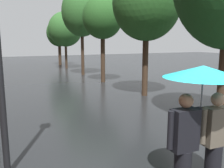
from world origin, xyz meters
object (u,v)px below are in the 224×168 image
at_px(street_tree_1, 147,3).
at_px(street_tree_5, 59,33).
at_px(street_tree_4, 65,29).
at_px(street_tree_3, 82,12).
at_px(couple_under_umbrella, 201,110).
at_px(street_tree_2, 103,18).

relative_size(street_tree_1, street_tree_5, 1.22).
bearing_deg(street_tree_5, street_tree_4, -94.68).
bearing_deg(street_tree_1, street_tree_5, 89.86).
bearing_deg(street_tree_5, street_tree_3, -92.36).
distance_m(street_tree_5, couple_under_umbrella, 22.91).
distance_m(street_tree_2, couple_under_umbrella, 11.41).
height_order(street_tree_2, street_tree_3, street_tree_3).
distance_m(street_tree_1, street_tree_2, 4.23).
relative_size(street_tree_1, street_tree_4, 1.13).
bearing_deg(street_tree_4, couple_under_umbrella, -99.10).
xyz_separation_m(street_tree_2, street_tree_4, (-0.02, 8.28, -0.29)).
bearing_deg(street_tree_2, street_tree_5, 88.69).
distance_m(street_tree_4, street_tree_5, 3.59).
height_order(street_tree_1, street_tree_4, street_tree_1).
relative_size(street_tree_1, street_tree_2, 1.13).
xyz_separation_m(street_tree_3, street_tree_5, (0.34, 8.33, -1.22)).
height_order(street_tree_3, couple_under_umbrella, street_tree_3).
distance_m(street_tree_3, street_tree_4, 4.86).
height_order(street_tree_4, street_tree_5, street_tree_4).
bearing_deg(street_tree_4, street_tree_2, -89.85).
bearing_deg(street_tree_3, couple_under_umbrella, -101.86).
height_order(street_tree_2, couple_under_umbrella, street_tree_2).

